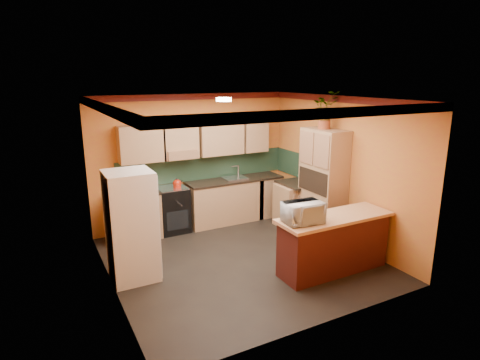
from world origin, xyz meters
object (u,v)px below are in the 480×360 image
object	(u,v)px
stove	(173,209)
fridge	(131,226)
pantry	(323,185)
base_cabinets_back	(202,206)
breakfast_bar	(333,245)
microwave	(303,212)

from	to	relation	value
stove	fridge	world-z (taller)	fridge
pantry	base_cabinets_back	bearing A→B (deg)	138.02
fridge	breakfast_bar	world-z (taller)	fridge
pantry	microwave	distance (m)	1.81
pantry	breakfast_bar	distance (m)	1.54
fridge	microwave	distance (m)	2.58
fridge	pantry	bearing A→B (deg)	-0.76
fridge	pantry	xyz separation A→B (m)	(3.60, -0.05, 0.20)
stove	breakfast_bar	bearing A→B (deg)	-58.98
fridge	microwave	world-z (taller)	fridge
base_cabinets_back	stove	bearing A→B (deg)	-180.00
base_cabinets_back	breakfast_bar	world-z (taller)	same
fridge	breakfast_bar	size ratio (longest dim) A/B	0.94
breakfast_bar	base_cabinets_back	bearing A→B (deg)	110.86
fridge	microwave	bearing A→B (deg)	-29.19
base_cabinets_back	microwave	world-z (taller)	microwave
base_cabinets_back	breakfast_bar	distance (m)	3.03
fridge	breakfast_bar	distance (m)	3.16
fridge	pantry	world-z (taller)	pantry
stove	pantry	bearing A→B (deg)	-33.78
base_cabinets_back	stove	distance (m)	0.63
base_cabinets_back	pantry	world-z (taller)	pantry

